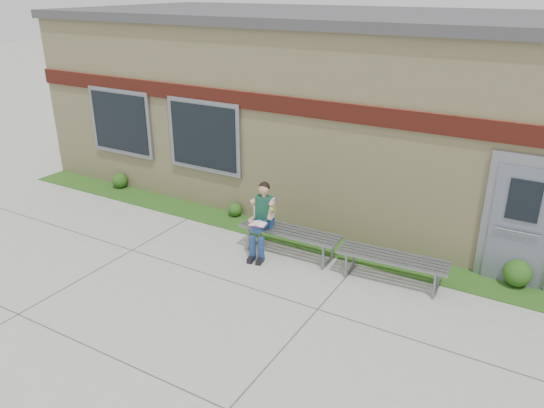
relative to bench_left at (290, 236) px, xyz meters
The scene contains 9 objects.
ground 1.98m from the bench_left, 81.86° to the right, with size 80.00×80.00×0.00m, color #9E9E99.
grass_strip 0.83m from the bench_left, 68.10° to the left, with size 16.00×0.80×0.02m, color #124514.
school_building 4.42m from the bench_left, 86.16° to the left, with size 16.20×6.22×4.20m.
bench_left is the anchor object (origin of this frame).
bench_right 2.00m from the bench_left, ahead, with size 1.93×0.65×0.49m.
girl 0.64m from the bench_left, 157.43° to the right, with size 0.52×0.83×1.40m.
shrub_west 5.47m from the bench_left, behind, with size 0.38×0.38×0.38m, color #124514.
shrub_mid 2.12m from the bench_left, 153.72° to the left, with size 0.30×0.30×0.30m, color #124514.
shrub_east 4.01m from the bench_left, 13.47° to the left, with size 0.47×0.47×0.47m, color #124514.
Camera 1 is at (3.97, -6.02, 4.81)m, focal length 35.00 mm.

